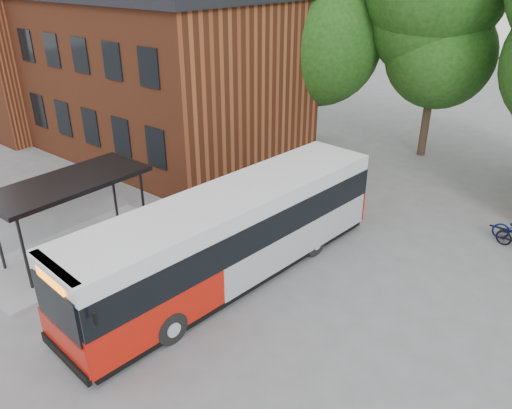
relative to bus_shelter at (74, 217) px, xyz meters
The scene contains 6 objects.
ground 4.83m from the bus_shelter, 12.53° to the left, with size 100.00×100.00×0.00m, color slate.
station_building 13.42m from the bus_shelter, 130.36° to the left, with size 18.40×10.40×8.50m, color brown, non-canonical shape.
bus_shelter is the anchor object (origin of this frame).
tree_0 17.54m from the bus_shelter, 95.04° to the left, with size 7.92×7.92×11.00m, color #194211, non-canonical shape.
tree_1 19.19m from the bus_shelter, 73.01° to the left, with size 7.92×7.92×10.40m, color #194211, non-canonical shape.
city_bus 5.89m from the bus_shelter, 24.03° to the left, with size 2.58×12.10×3.08m, color red, non-canonical shape.
Camera 1 is at (10.45, -9.12, 9.56)m, focal length 35.00 mm.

